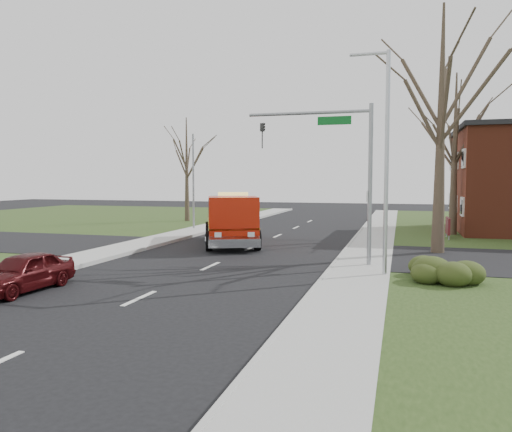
# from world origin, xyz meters

# --- Properties ---
(ground) EXTENTS (120.00, 120.00, 0.00)m
(ground) POSITION_xyz_m (0.00, 0.00, 0.00)
(ground) COLOR black
(ground) RESTS_ON ground
(sidewalk_right) EXTENTS (2.40, 80.00, 0.15)m
(sidewalk_right) POSITION_xyz_m (6.20, 0.00, 0.07)
(sidewalk_right) COLOR #989792
(sidewalk_right) RESTS_ON ground
(sidewalk_left) EXTENTS (2.40, 80.00, 0.15)m
(sidewalk_left) POSITION_xyz_m (-6.20, 0.00, 0.07)
(sidewalk_left) COLOR #989792
(sidewalk_left) RESTS_ON ground
(health_center_sign) EXTENTS (0.12, 2.00, 1.40)m
(health_center_sign) POSITION_xyz_m (10.50, 12.50, 0.88)
(health_center_sign) COLOR #4E1217
(health_center_sign) RESTS_ON ground
(hedge_corner) EXTENTS (2.80, 2.00, 0.90)m
(hedge_corner) POSITION_xyz_m (9.00, -1.00, 0.58)
(hedge_corner) COLOR #2D3C16
(hedge_corner) RESTS_ON lawn_right
(bare_tree_near) EXTENTS (6.00, 6.00, 12.00)m
(bare_tree_near) POSITION_xyz_m (9.50, 6.00, 7.41)
(bare_tree_near) COLOR #352B1F
(bare_tree_near) RESTS_ON ground
(bare_tree_far) EXTENTS (5.25, 5.25, 10.50)m
(bare_tree_far) POSITION_xyz_m (11.00, 15.00, 6.49)
(bare_tree_far) COLOR #352B1F
(bare_tree_far) RESTS_ON ground
(bare_tree_left) EXTENTS (4.50, 4.50, 9.00)m
(bare_tree_left) POSITION_xyz_m (-10.00, 20.00, 5.56)
(bare_tree_left) COLOR #352B1F
(bare_tree_left) RESTS_ON ground
(traffic_signal_mast) EXTENTS (5.29, 0.18, 6.80)m
(traffic_signal_mast) POSITION_xyz_m (5.21, 1.50, 4.71)
(traffic_signal_mast) COLOR gray
(traffic_signal_mast) RESTS_ON ground
(streetlight_pole) EXTENTS (1.48, 0.16, 8.40)m
(streetlight_pole) POSITION_xyz_m (7.14, -0.50, 4.55)
(streetlight_pole) COLOR #B7BABF
(streetlight_pole) RESTS_ON ground
(utility_pole_far) EXTENTS (0.14, 0.14, 7.00)m
(utility_pole_far) POSITION_xyz_m (-6.80, 14.00, 3.50)
(utility_pole_far) COLOR gray
(utility_pole_far) RESTS_ON ground
(fire_engine) EXTENTS (5.20, 7.95, 3.04)m
(fire_engine) POSITION_xyz_m (-1.53, 7.08, 1.37)
(fire_engine) COLOR #B21908
(fire_engine) RESTS_ON ground
(parked_car_maroon) EXTENTS (1.65, 3.84, 1.29)m
(parked_car_maroon) POSITION_xyz_m (-4.20, -6.14, 0.65)
(parked_car_maroon) COLOR #39090B
(parked_car_maroon) RESTS_ON ground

